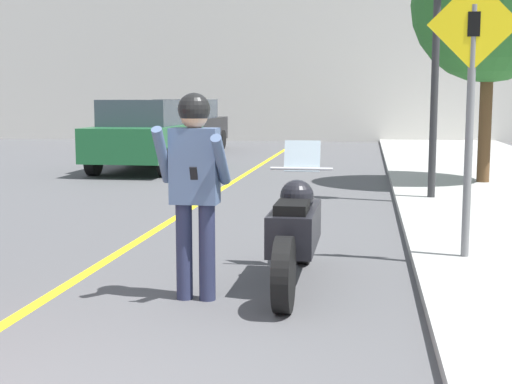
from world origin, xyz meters
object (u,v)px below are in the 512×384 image
at_px(crossing_sign, 471,92).
at_px(street_tree, 490,5).
at_px(motorcycle, 295,231).
at_px(person_biker, 195,174).
at_px(traffic_light, 437,26).
at_px(parked_car_black, 188,125).
at_px(parked_car_green, 146,135).

bearing_deg(crossing_sign, street_tree, 79.87).
relative_size(motorcycle, person_biker, 1.35).
distance_m(motorcycle, traffic_light, 6.18).
distance_m(traffic_light, parked_car_black, 12.76).
xyz_separation_m(motorcycle, person_biker, (-0.79, -0.64, 0.58)).
bearing_deg(crossing_sign, motorcycle, -149.16).
height_order(street_tree, parked_car_green, street_tree).
bearing_deg(parked_car_black, crossing_sign, -65.82).
xyz_separation_m(traffic_light, street_tree, (1.18, 2.39, 0.60)).
height_order(person_biker, traffic_light, traffic_light).
distance_m(crossing_sign, traffic_light, 4.60).
distance_m(crossing_sign, parked_car_green, 10.91).
bearing_deg(crossing_sign, parked_car_black, 114.18).
height_order(crossing_sign, parked_car_green, crossing_sign).
bearing_deg(traffic_light, person_biker, -112.21).
bearing_deg(crossing_sign, parked_car_green, 124.89).
bearing_deg(motorcycle, parked_car_green, 114.72).
relative_size(street_tree, parked_car_green, 1.15).
height_order(motorcycle, person_biker, person_biker).
relative_size(motorcycle, parked_car_green, 0.57).
bearing_deg(street_tree, traffic_light, -116.33).
distance_m(street_tree, parked_car_green, 8.15).
bearing_deg(person_biker, parked_car_black, 104.51).
distance_m(motorcycle, crossing_sign, 2.31).
xyz_separation_m(motorcycle, parked_car_black, (-5.11, 16.06, 0.35)).
height_order(motorcycle, traffic_light, traffic_light).
xyz_separation_m(motorcycle, crossing_sign, (1.66, 0.99, 1.28)).
height_order(motorcycle, parked_car_black, parked_car_black).
bearing_deg(traffic_light, parked_car_green, 144.62).
xyz_separation_m(street_tree, parked_car_green, (-7.44, 2.06, -2.61)).
distance_m(person_biker, street_tree, 9.54).
xyz_separation_m(crossing_sign, parked_car_green, (-6.21, 8.91, -0.93)).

